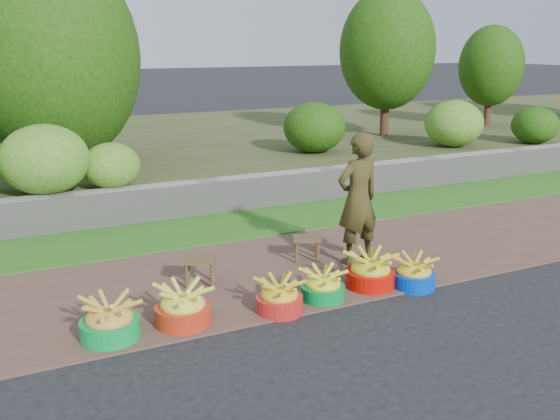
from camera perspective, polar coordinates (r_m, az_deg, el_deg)
name	(u,v)px	position (r m, az deg, el deg)	size (l,w,h in m)	color
ground_plane	(343,308)	(6.61, 5.76, -8.86)	(120.00, 120.00, 0.00)	black
dirt_shoulder	(288,269)	(7.61, 0.78, -5.39)	(80.00, 2.50, 0.02)	brown
grass_verge	(228,226)	(9.34, -4.79, -1.46)	(80.00, 1.50, 0.04)	#2F6A1C
retaining_wall	(208,197)	(10.04, -6.61, 1.19)	(80.00, 0.35, 0.55)	gray
earth_bank	(135,152)	(14.67, -13.13, 5.21)	(80.00, 10.00, 0.50)	#414923
basin_a	(110,321)	(6.05, -15.32, -9.80)	(0.55, 0.55, 0.41)	#069A3C
basin_b	(183,307)	(6.20, -8.87, -8.79)	(0.55, 0.55, 0.41)	red
basin_c	(279,297)	(6.40, -0.06, -8.00)	(0.49, 0.49, 0.36)	red
basin_d	(323,286)	(6.70, 3.94, -6.99)	(0.47, 0.47, 0.35)	#038533
basin_e	(370,272)	(7.09, 8.27, -5.61)	(0.56, 0.56, 0.42)	#C30E05
basin_f	(414,274)	(7.19, 12.12, -5.70)	(0.49, 0.49, 0.37)	#0038C9
stool_left	(200,263)	(7.07, -7.36, -4.85)	(0.45, 0.40, 0.33)	#4E3C24
stool_right	(307,242)	(7.80, 2.46, -2.91)	(0.43, 0.38, 0.31)	#4E3C24
vendor_woman	(358,199)	(7.63, 7.13, 1.02)	(0.59, 0.39, 1.63)	black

